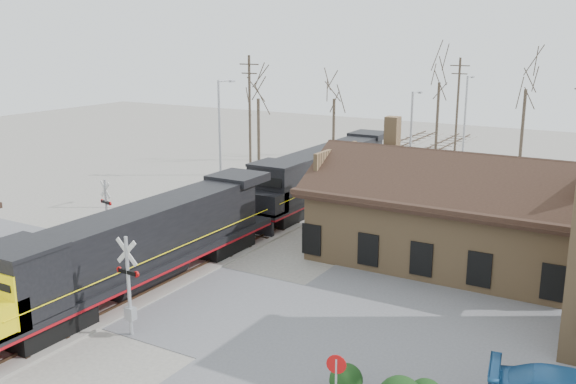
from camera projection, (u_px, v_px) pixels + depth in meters
The scene contains 21 objects.
ground at pixel (144, 288), 32.94m from camera, with size 140.00×140.00×0.00m, color #A7A297.
road at pixel (144, 288), 32.94m from camera, with size 60.00×9.00×0.03m, color #5B5B60.
parking_lot at pixel (524, 338), 27.43m from camera, with size 22.00×26.00×0.03m, color #5B5B60.
track_main at pixel (290, 217), 45.49m from camera, with size 3.40×90.00×0.24m.
track_siding at pixel (238, 209), 47.70m from camera, with size 3.40×90.00×0.24m.
depot at pixel (446, 220), 36.53m from camera, with size 15.20×9.31×7.90m.
locomotive_lead at pixel (136, 248), 32.07m from camera, with size 2.96×19.83×4.40m.
locomotive_trailing at pixel (321, 174), 48.91m from camera, with size 2.96×19.83×4.17m.
crossbuck_near at pixel (129, 290), 27.32m from camera, with size 1.27×0.34×4.47m.
crossbuck_far at pixel (107, 214), 39.60m from camera, with size 1.15×0.35×4.08m.
do_not_enter_sign at pixel (336, 374), 21.47m from camera, with size 0.68×0.20×2.31m.
hedge_a at pixel (346, 380), 23.00m from camera, with size 1.22×1.22×1.22m, color black.
streetlight_a at pixel (221, 138), 47.33m from camera, with size 0.25×2.04×9.50m.
streetlight_b at pixel (411, 143), 47.78m from camera, with size 0.25×2.04×8.65m.
streetlight_c at pixel (465, 124), 55.75m from camera, with size 0.25×2.04×9.27m.
utility_pole_a at pixel (250, 114), 58.28m from camera, with size 2.00×0.24×10.92m.
utility_pole_b at pixel (457, 108), 65.17m from camera, with size 2.00×0.24×10.48m.
tree_a at pixel (258, 88), 65.10m from camera, with size 4.24×4.24×10.39m.
tree_b at pixel (334, 89), 68.07m from camera, with size 4.04×4.04×9.90m.
tree_c at pixel (440, 71), 69.93m from camera, with size 5.08×5.08×12.44m.
tree_d at pixel (527, 76), 61.88m from camera, with size 5.03×5.03×12.33m.
Camera 1 is at (22.01, -22.81, 12.65)m, focal length 40.00 mm.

